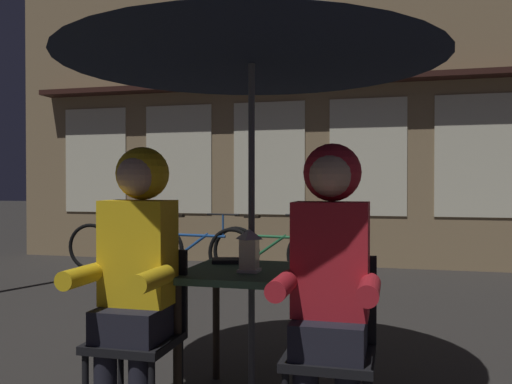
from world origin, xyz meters
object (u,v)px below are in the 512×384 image
(patio_umbrella, at_px, (252,29))
(bicycle_third, at_px, (273,252))
(bicycle_nearest, at_px, (125,247))
(cafe_table, at_px, (252,288))
(bicycle_second, at_px, (196,251))
(person_right_hooded, at_px, (330,265))
(chair_left, at_px, (141,326))
(chair_right, at_px, (331,340))
(book, at_px, (229,261))
(lantern, at_px, (249,249))
(person_left_hooded, at_px, (136,258))

(patio_umbrella, distance_m, bicycle_third, 4.21)
(patio_umbrella, distance_m, bicycle_nearest, 5.10)
(cafe_table, bearing_deg, bicycle_second, 115.05)
(cafe_table, xyz_separation_m, person_right_hooded, (0.48, -0.43, 0.21))
(bicycle_nearest, height_order, bicycle_second, same)
(chair_left, relative_size, bicycle_second, 0.52)
(person_right_hooded, height_order, bicycle_second, person_right_hooded)
(patio_umbrella, xyz_separation_m, person_right_hooded, (0.48, -0.43, -1.21))
(patio_umbrella, relative_size, chair_right, 2.66)
(chair_left, height_order, book, chair_left)
(lantern, relative_size, bicycle_second, 0.14)
(book, bearing_deg, lantern, -70.52)
(patio_umbrella, height_order, book, patio_umbrella)
(cafe_table, relative_size, lantern, 3.20)
(cafe_table, bearing_deg, book, 131.99)
(person_left_hooded, distance_m, bicycle_third, 4.24)
(patio_umbrella, height_order, bicycle_second, patio_umbrella)
(bicycle_third, bearing_deg, lantern, -79.28)
(bicycle_second, relative_size, bicycle_third, 1.00)
(chair_left, xyz_separation_m, person_left_hooded, (-0.00, -0.06, 0.36))
(patio_umbrella, bearing_deg, bicycle_third, 100.82)
(bicycle_second, bearing_deg, bicycle_nearest, 170.85)
(person_left_hooded, relative_size, person_right_hooded, 1.00)
(bicycle_nearest, bearing_deg, chair_right, -51.98)
(chair_right, xyz_separation_m, book, (-0.68, 0.59, 0.26))
(bicycle_nearest, relative_size, bicycle_third, 1.00)
(cafe_table, height_order, chair_left, chair_left)
(bicycle_second, distance_m, bicycle_third, 1.01)
(chair_left, xyz_separation_m, bicycle_third, (-0.24, 4.14, -0.14))
(lantern, bearing_deg, person_left_hooded, -144.35)
(bicycle_third, bearing_deg, patio_umbrella, -79.18)
(cafe_table, relative_size, book, 3.70)
(person_right_hooded, xyz_separation_m, bicycle_third, (-1.20, 4.20, -0.50))
(bicycle_second, bearing_deg, chair_left, -72.94)
(cafe_table, relative_size, person_right_hooded, 0.53)
(chair_right, xyz_separation_m, bicycle_second, (-2.21, 4.07, -0.14))
(bicycle_second, bearing_deg, patio_umbrella, -64.95)
(patio_umbrella, bearing_deg, chair_right, -37.55)
(bicycle_second, bearing_deg, bicycle_third, 4.50)
(bicycle_nearest, xyz_separation_m, bicycle_second, (1.11, -0.18, 0.00))
(lantern, xyz_separation_m, person_left_hooded, (-0.49, -0.35, -0.01))
(cafe_table, xyz_separation_m, person_left_hooded, (-0.48, -0.43, 0.21))
(book, bearing_deg, person_left_hooded, -128.93)
(patio_umbrella, distance_m, book, 1.34)
(bicycle_second, bearing_deg, person_left_hooded, -73.17)
(person_right_hooded, distance_m, bicycle_nearest, 5.46)
(bicycle_nearest, distance_m, bicycle_second, 1.13)
(patio_umbrella, bearing_deg, chair_left, -142.45)
(book, bearing_deg, chair_left, -130.94)
(person_right_hooded, relative_size, book, 7.00)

